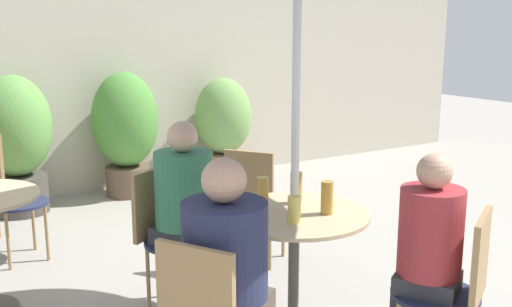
{
  "coord_description": "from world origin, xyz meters",
  "views": [
    {
      "loc": [
        -1.93,
        -2.38,
        1.73
      ],
      "look_at": [
        -0.16,
        0.55,
        1.0
      ],
      "focal_mm": 42.0,
      "sensor_mm": 36.0,
      "label": 1
    }
  ],
  "objects_px": {
    "bistro_chair_0": "(166,226)",
    "seated_person_1": "(227,266)",
    "potted_plant_1": "(126,127)",
    "potted_plant_2": "(223,125)",
    "seated_person_2": "(427,245)",
    "cafe_table_near": "(294,243)",
    "bistro_chair_4": "(4,194)",
    "bistro_chair_3": "(254,196)",
    "beer_glass_2": "(327,198)",
    "beer_glass_1": "(294,209)",
    "beer_glass_0": "(263,195)",
    "bistro_chair_2": "(457,282)",
    "potted_plant_0": "(16,139)",
    "seated_person_0": "(186,202)",
    "beer_glass_3": "(296,188)"
  },
  "relations": [
    {
      "from": "bistro_chair_0",
      "to": "seated_person_1",
      "type": "relative_size",
      "value": 0.74
    },
    {
      "from": "potted_plant_1",
      "to": "potted_plant_2",
      "type": "distance_m",
      "value": 1.13
    },
    {
      "from": "potted_plant_2",
      "to": "seated_person_2",
      "type": "bearing_deg",
      "value": -103.9
    },
    {
      "from": "cafe_table_near",
      "to": "bistro_chair_4",
      "type": "distance_m",
      "value": 2.32
    },
    {
      "from": "bistro_chair_3",
      "to": "seated_person_2",
      "type": "bearing_deg",
      "value": 143.48
    },
    {
      "from": "seated_person_1",
      "to": "bistro_chair_4",
      "type": "bearing_deg",
      "value": -17.11
    },
    {
      "from": "bistro_chair_0",
      "to": "potted_plant_2",
      "type": "relative_size",
      "value": 0.75
    },
    {
      "from": "beer_glass_2",
      "to": "beer_glass_1",
      "type": "bearing_deg",
      "value": -172.59
    },
    {
      "from": "beer_glass_0",
      "to": "potted_plant_2",
      "type": "height_order",
      "value": "potted_plant_2"
    },
    {
      "from": "bistro_chair_2",
      "to": "bistro_chair_3",
      "type": "bearing_deg",
      "value": -118.14
    },
    {
      "from": "beer_glass_0",
      "to": "beer_glass_1",
      "type": "relative_size",
      "value": 1.41
    },
    {
      "from": "beer_glass_0",
      "to": "potted_plant_2",
      "type": "relative_size",
      "value": 0.17
    },
    {
      "from": "potted_plant_0",
      "to": "beer_glass_0",
      "type": "bearing_deg",
      "value": -77.19
    },
    {
      "from": "potted_plant_2",
      "to": "beer_glass_1",
      "type": "bearing_deg",
      "value": -112.52
    },
    {
      "from": "bistro_chair_0",
      "to": "bistro_chair_2",
      "type": "height_order",
      "value": "same"
    },
    {
      "from": "bistro_chair_0",
      "to": "beer_glass_2",
      "type": "relative_size",
      "value": 4.89
    },
    {
      "from": "beer_glass_0",
      "to": "potted_plant_0",
      "type": "relative_size",
      "value": 0.15
    },
    {
      "from": "bistro_chair_0",
      "to": "bistro_chair_3",
      "type": "bearing_deg",
      "value": -10.87
    },
    {
      "from": "seated_person_1",
      "to": "beer_glass_2",
      "type": "distance_m",
      "value": 0.79
    },
    {
      "from": "cafe_table_near",
      "to": "beer_glass_0",
      "type": "relative_size",
      "value": 4.1
    },
    {
      "from": "seated_person_2",
      "to": "potted_plant_0",
      "type": "xyz_separation_m",
      "value": [
        -1.23,
        3.84,
        0.02
      ]
    },
    {
      "from": "beer_glass_0",
      "to": "bistro_chair_4",
      "type": "bearing_deg",
      "value": 117.93
    },
    {
      "from": "bistro_chair_0",
      "to": "bistro_chair_4",
      "type": "height_order",
      "value": "same"
    },
    {
      "from": "potted_plant_1",
      "to": "potted_plant_0",
      "type": "bearing_deg",
      "value": -176.36
    },
    {
      "from": "seated_person_0",
      "to": "seated_person_2",
      "type": "bearing_deg",
      "value": -90.0
    },
    {
      "from": "bistro_chair_2",
      "to": "beer_glass_0",
      "type": "height_order",
      "value": "beer_glass_0"
    },
    {
      "from": "beer_glass_2",
      "to": "bistro_chair_3",
      "type": "bearing_deg",
      "value": 78.57
    },
    {
      "from": "cafe_table_near",
      "to": "bistro_chair_3",
      "type": "height_order",
      "value": "bistro_chair_3"
    },
    {
      "from": "bistro_chair_4",
      "to": "beer_glass_1",
      "type": "xyz_separation_m",
      "value": [
        1.07,
        -2.14,
        0.29
      ]
    },
    {
      "from": "beer_glass_0",
      "to": "potted_plant_1",
      "type": "bearing_deg",
      "value": 83.76
    },
    {
      "from": "beer_glass_3",
      "to": "bistro_chair_0",
      "type": "bearing_deg",
      "value": 131.96
    },
    {
      "from": "beer_glass_3",
      "to": "seated_person_1",
      "type": "bearing_deg",
      "value": -145.2
    },
    {
      "from": "bistro_chair_2",
      "to": "potted_plant_1",
      "type": "xyz_separation_m",
      "value": [
        -0.24,
        4.04,
        0.18
      ]
    },
    {
      "from": "bistro_chair_0",
      "to": "seated_person_1",
      "type": "distance_m",
      "value": 1.12
    },
    {
      "from": "bistro_chair_3",
      "to": "seated_person_1",
      "type": "bearing_deg",
      "value": 108.53
    },
    {
      "from": "bistro_chair_2",
      "to": "beer_glass_1",
      "type": "distance_m",
      "value": 0.85
    },
    {
      "from": "potted_plant_1",
      "to": "beer_glass_2",
      "type": "bearing_deg",
      "value": -91.13
    },
    {
      "from": "beer_glass_0",
      "to": "seated_person_2",
      "type": "bearing_deg",
      "value": -53.33
    },
    {
      "from": "bistro_chair_4",
      "to": "seated_person_1",
      "type": "xyz_separation_m",
      "value": [
        0.57,
        -2.36,
        0.17
      ]
    },
    {
      "from": "bistro_chair_2",
      "to": "cafe_table_near",
      "type": "bearing_deg",
      "value": -90.0
    },
    {
      "from": "bistro_chair_4",
      "to": "beer_glass_1",
      "type": "relative_size",
      "value": 6.22
    },
    {
      "from": "bistro_chair_3",
      "to": "bistro_chair_4",
      "type": "bearing_deg",
      "value": 21.02
    },
    {
      "from": "bistro_chair_0",
      "to": "bistro_chair_2",
      "type": "bearing_deg",
      "value": -90.0
    },
    {
      "from": "bistro_chair_3",
      "to": "beer_glass_1",
      "type": "relative_size",
      "value": 6.22
    },
    {
      "from": "bistro_chair_3",
      "to": "beer_glass_0",
      "type": "distance_m",
      "value": 1.12
    },
    {
      "from": "beer_glass_3",
      "to": "potted_plant_1",
      "type": "bearing_deg",
      "value": 88.3
    },
    {
      "from": "cafe_table_near",
      "to": "beer_glass_1",
      "type": "distance_m",
      "value": 0.3
    },
    {
      "from": "bistro_chair_3",
      "to": "seated_person_0",
      "type": "xyz_separation_m",
      "value": [
        -0.72,
        -0.42,
        0.18
      ]
    },
    {
      "from": "seated_person_0",
      "to": "potted_plant_1",
      "type": "height_order",
      "value": "potted_plant_1"
    },
    {
      "from": "seated_person_0",
      "to": "seated_person_1",
      "type": "height_order",
      "value": "seated_person_1"
    }
  ]
}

